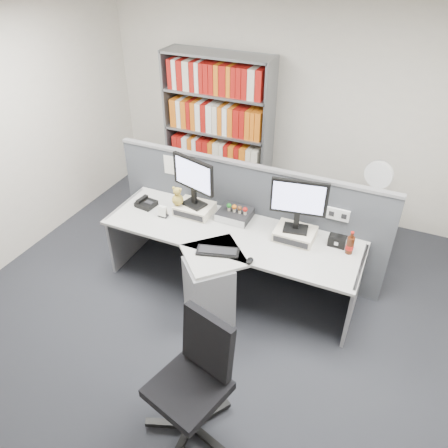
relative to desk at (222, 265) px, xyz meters
The scene contains 21 objects.
ground 0.75m from the desk, 90.00° to the right, with size 5.50×5.50×0.00m, color #2D2F35.
room_shell 1.46m from the desk, 90.00° to the right, with size 5.04×5.54×2.72m.
partition 0.68m from the desk, 89.59° to the left, with size 3.00×0.08×1.27m.
desk is the anchor object (origin of this frame).
monitor_riser_left 0.70m from the desk, 142.15° to the left, with size 0.38×0.31×0.10m.
monitor_riser_right 0.78m from the desk, 32.09° to the left, with size 0.38×0.31×0.10m.
monitor_left 0.92m from the desk, 141.99° to the left, with size 0.51×0.23×0.53m.
monitor_right 0.99m from the desk, 32.23° to the left, with size 0.53×0.20×0.54m.
desktop_pc 0.56m from the desk, 97.69° to the left, with size 0.33×0.30×0.09m.
figurines 0.60m from the desk, 94.18° to the left, with size 0.23×0.05×0.09m.
keyboard 0.31m from the desk, 81.01° to the right, with size 0.43×0.26×0.03m.
mouse 0.47m from the desk, 22.43° to the right, with size 0.06×0.10×0.04m, color black.
desk_phone 1.12m from the desk, 164.58° to the left, with size 0.22×0.20×0.08m.
desk_calendar 0.84m from the desk, 166.39° to the left, with size 0.10×0.08×0.12m.
plush_toy 0.85m from the desk, 154.29° to the left, with size 0.12×0.12×0.21m.
speaker 1.14m from the desk, 23.22° to the left, with size 0.17×0.09×0.11m, color black.
cola_bottle 1.25m from the desk, 17.99° to the left, with size 0.07×0.07×0.24m.
shelving_unit 2.12m from the desk, 115.96° to the left, with size 1.41×0.40×2.00m.
filing_cabinet 1.85m from the desk, 49.39° to the left, with size 0.45×0.61×0.70m.
desk_fan 1.93m from the desk, 49.38° to the left, with size 0.31×0.18×0.51m.
office_chair 1.39m from the desk, 73.21° to the right, with size 0.69×0.68×1.04m.
Camera 1 is at (1.39, -2.42, 3.25)m, focal length 34.86 mm.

